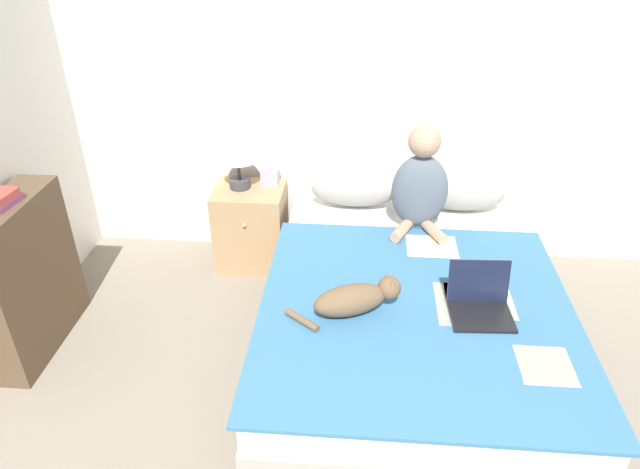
{
  "coord_description": "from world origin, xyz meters",
  "views": [
    {
      "loc": [
        -0.21,
        -0.18,
        2.36
      ],
      "look_at": [
        -0.42,
        2.39,
        0.82
      ],
      "focal_mm": 32.0,
      "sensor_mm": 36.0,
      "label": 1
    }
  ],
  "objects": [
    {
      "name": "wall_back",
      "position": [
        0.0,
        3.6,
        1.27
      ],
      "size": [
        5.53,
        0.05,
        2.55
      ],
      "color": "silver",
      "rests_on": "ground_plane"
    },
    {
      "name": "bed",
      "position": [
        0.11,
        2.45,
        0.23
      ],
      "size": [
        1.67,
        2.15,
        0.47
      ],
      "color": "#9E998E",
      "rests_on": "ground_plane"
    },
    {
      "name": "pillow_near",
      "position": [
        -0.25,
        3.4,
        0.59
      ],
      "size": [
        0.6,
        0.21,
        0.23
      ],
      "color": "gray",
      "rests_on": "bed"
    },
    {
      "name": "pillow_far",
      "position": [
        0.48,
        3.4,
        0.59
      ],
      "size": [
        0.6,
        0.21,
        0.23
      ],
      "color": "gray",
      "rests_on": "bed"
    },
    {
      "name": "person_sitting",
      "position": [
        0.17,
        3.14,
        0.77
      ],
      "size": [
        0.37,
        0.36,
        0.69
      ],
      "color": "slate",
      "rests_on": "bed"
    },
    {
      "name": "cat_tabby",
      "position": [
        -0.21,
        2.19,
        0.56
      ],
      "size": [
        0.6,
        0.33,
        0.19
      ],
      "rotation": [
        0.0,
        0.0,
        0.39
      ],
      "color": "brown",
      "rests_on": "bed"
    },
    {
      "name": "laptop_open",
      "position": [
        0.44,
        2.24,
        0.52
      ],
      "size": [
        0.33,
        0.31,
        0.25
      ],
      "rotation": [
        0.0,
        0.0,
        0.05
      ],
      "color": "black",
      "rests_on": "bed"
    },
    {
      "name": "nightstand",
      "position": [
        -0.99,
        3.32,
        0.3
      ],
      "size": [
        0.48,
        0.43,
        0.6
      ],
      "color": "tan",
      "rests_on": "ground_plane"
    },
    {
      "name": "table_lamp",
      "position": [
        -1.05,
        3.35,
        0.86
      ],
      "size": [
        0.27,
        0.27,
        0.37
      ],
      "color": "#38383D",
      "rests_on": "nightstand"
    },
    {
      "name": "tissue_box",
      "position": [
        -0.85,
        3.43,
        0.65
      ],
      "size": [
        0.12,
        0.12,
        0.14
      ],
      "color": "#E09EB2",
      "rests_on": "nightstand"
    },
    {
      "name": "bookshelf",
      "position": [
        -2.11,
        2.34,
        0.47
      ],
      "size": [
        0.24,
        0.78,
        0.94
      ],
      "color": "brown",
      "rests_on": "ground_plane"
    }
  ]
}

